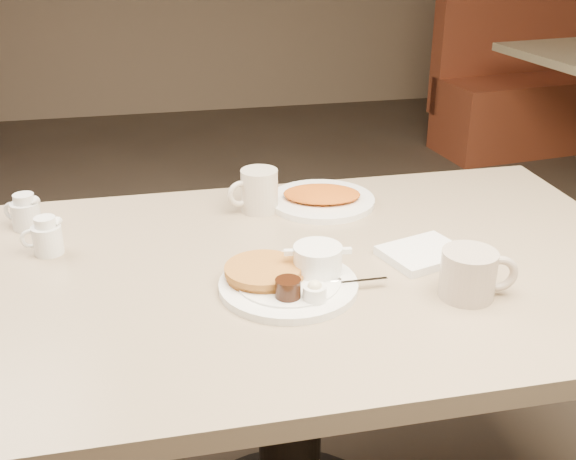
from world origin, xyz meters
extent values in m
cube|color=tan|center=(0.00, 0.00, 0.73)|extent=(1.50, 0.90, 0.04)
cylinder|color=black|center=(0.00, 0.00, 0.38)|extent=(0.14, 0.14, 0.69)
cylinder|color=white|center=(-0.02, -0.09, 0.76)|extent=(0.29, 0.29, 0.01)
cylinder|color=white|center=(-0.02, -0.09, 0.77)|extent=(0.22, 0.22, 0.00)
cylinder|color=#B7732A|center=(-0.06, -0.06, 0.77)|extent=(0.17, 0.17, 0.01)
cylinder|color=#B7732A|center=(-0.07, -0.06, 0.78)|extent=(0.16, 0.16, 0.01)
cylinder|color=white|center=(0.04, -0.06, 0.79)|extent=(0.11, 0.11, 0.05)
cube|color=white|center=(-0.01, -0.06, 0.81)|extent=(0.02, 0.01, 0.01)
cube|color=white|center=(0.09, -0.07, 0.81)|extent=(0.02, 0.01, 0.01)
ellipsoid|color=white|center=(0.03, -0.06, 0.81)|extent=(0.05, 0.05, 0.03)
ellipsoid|color=white|center=(0.05, -0.07, 0.81)|extent=(0.04, 0.04, 0.02)
cylinder|color=black|center=(-0.04, -0.15, 0.78)|extent=(0.05, 0.05, 0.04)
cylinder|color=white|center=(0.01, -0.16, 0.78)|extent=(0.05, 0.05, 0.03)
ellipsoid|color=#FFF1C1|center=(0.01, -0.16, 0.79)|extent=(0.03, 0.03, 0.02)
cube|color=white|center=(0.11, -0.12, 0.77)|extent=(0.10, 0.01, 0.00)
ellipsoid|color=white|center=(0.06, -0.10, 0.77)|extent=(0.03, 0.03, 0.01)
cylinder|color=#BEAE9F|center=(0.29, -0.18, 0.80)|extent=(0.12, 0.12, 0.09)
cylinder|color=black|center=(0.29, -0.18, 0.83)|extent=(0.09, 0.09, 0.01)
torus|color=#BEAE9F|center=(0.35, -0.19, 0.80)|extent=(0.07, 0.03, 0.07)
cube|color=white|center=(0.27, -0.02, 0.76)|extent=(0.19, 0.17, 0.02)
cylinder|color=beige|center=(-0.01, 0.29, 0.80)|extent=(0.10, 0.10, 0.10)
torus|color=beige|center=(-0.06, 0.28, 0.80)|extent=(0.06, 0.03, 0.06)
cylinder|color=white|center=(-0.47, 0.16, 0.78)|extent=(0.08, 0.08, 0.06)
cylinder|color=white|center=(-0.47, 0.16, 0.82)|extent=(0.06, 0.06, 0.02)
cone|color=white|center=(-0.45, 0.16, 0.82)|extent=(0.02, 0.02, 0.02)
torus|color=white|center=(-0.51, 0.16, 0.79)|extent=(0.04, 0.01, 0.04)
cylinder|color=silver|center=(-0.53, 0.30, 0.78)|extent=(0.07, 0.07, 0.06)
cylinder|color=silver|center=(-0.53, 0.30, 0.82)|extent=(0.05, 0.05, 0.02)
cone|color=silver|center=(-0.51, 0.29, 0.82)|extent=(0.03, 0.03, 0.02)
torus|color=silver|center=(-0.56, 0.32, 0.79)|extent=(0.04, 0.03, 0.05)
cylinder|color=white|center=(0.14, 0.30, 0.76)|extent=(0.31, 0.31, 0.01)
ellipsoid|color=#D0641A|center=(0.14, 0.30, 0.78)|extent=(0.21, 0.17, 0.02)
cube|color=brown|center=(2.14, 2.67, 0.23)|extent=(1.27, 0.60, 0.45)
cube|color=brown|center=(2.11, 2.87, 0.67)|extent=(1.23, 0.26, 0.90)
camera|label=1|loc=(-0.26, -1.21, 1.40)|focal=43.79mm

